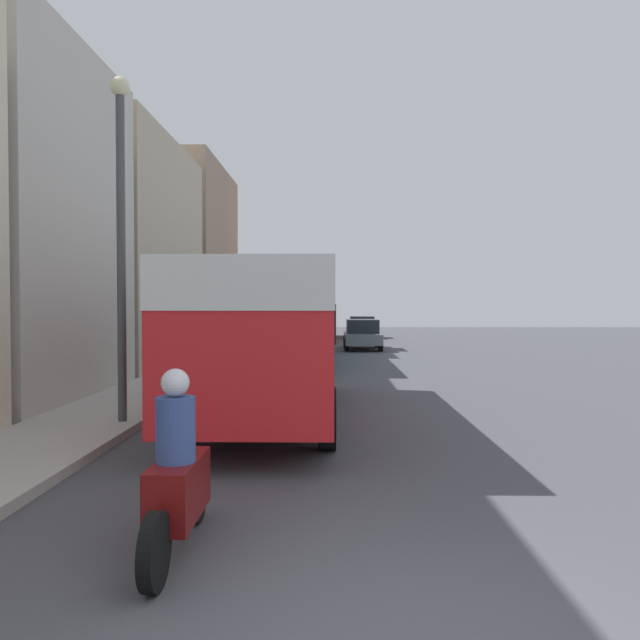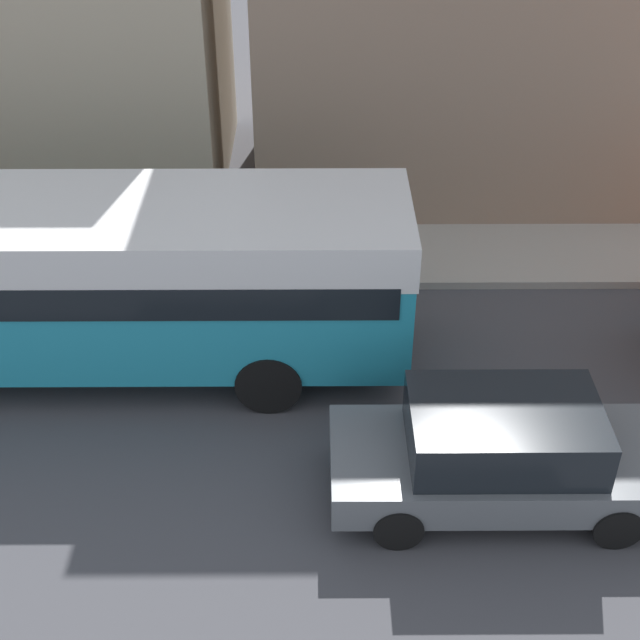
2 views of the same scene
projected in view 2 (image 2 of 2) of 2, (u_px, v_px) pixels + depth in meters
name	position (u px, v px, depth m)	size (l,w,h in m)	color
bus_following	(42.00, 265.00, 13.39)	(2.58, 11.08, 2.83)	teal
car_far_curb	(501.00, 452.00, 11.58)	(1.89, 4.43, 1.54)	slate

